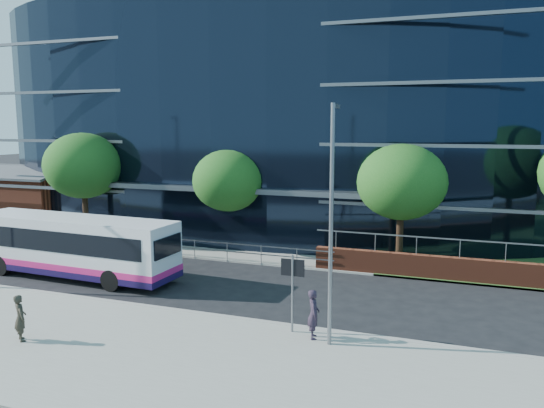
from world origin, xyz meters
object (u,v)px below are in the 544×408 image
at_px(tree_far_a, 83,166).
at_px(brick_pavilion, 30,196).
at_px(pedestrian_b, 20,318).
at_px(streetlight_east, 331,219).
at_px(city_bus, 74,246).
at_px(street_sign, 293,277).
at_px(tree_far_b, 229,181).
at_px(pedestrian, 314,314).
at_px(tree_far_c, 402,182).

bearing_deg(tree_far_a, brick_pavilion, 153.45).
distance_m(brick_pavilion, pedestrian_b, 26.19).
distance_m(tree_far_a, streetlight_east, 22.05).
bearing_deg(city_bus, street_sign, -12.79).
bearing_deg(tree_far_b, tree_far_a, -177.14).
distance_m(pedestrian, pedestrian_b, 10.01).
height_order(brick_pavilion, street_sign, brick_pavilion).
relative_size(streetlight_east, pedestrian, 4.64).
bearing_deg(tree_far_a, city_bus, -54.37).
bearing_deg(city_bus, streetlight_east, -13.48).
relative_size(tree_far_b, pedestrian_b, 3.75).
xyz_separation_m(street_sign, tree_far_c, (2.50, 10.59, 2.39)).
bearing_deg(tree_far_c, pedestrian, -98.57).
height_order(tree_far_b, pedestrian_b, tree_far_b).
height_order(tree_far_a, pedestrian_b, tree_far_a).
bearing_deg(tree_far_b, brick_pavilion, 168.12).
relative_size(street_sign, pedestrian_b, 1.73).
distance_m(streetlight_east, pedestrian, 3.50).
distance_m(street_sign, streetlight_east, 2.80).
bearing_deg(tree_far_c, streetlight_east, -95.11).
relative_size(tree_far_a, streetlight_east, 0.87).
relative_size(tree_far_a, tree_far_c, 1.07).
distance_m(street_sign, tree_far_a, 20.63).
distance_m(brick_pavilion, city_bus, 18.42).
relative_size(streetlight_east, pedestrian_b, 4.96).
xyz_separation_m(tree_far_a, pedestrian_b, (9.02, -14.49, -3.90)).
bearing_deg(pedestrian_b, street_sign, -121.83).
xyz_separation_m(tree_far_c, streetlight_east, (-1.00, -11.17, -0.10)).
height_order(street_sign, pedestrian, street_sign).
bearing_deg(city_bus, pedestrian_b, -59.73).
bearing_deg(city_bus, tree_far_b, 60.56).
relative_size(brick_pavilion, pedestrian_b, 5.33).
bearing_deg(pedestrian, tree_far_a, 41.21).
relative_size(city_bus, pedestrian, 6.46).
relative_size(tree_far_a, pedestrian_b, 4.32).
height_order(streetlight_east, pedestrian, streetlight_east).
relative_size(brick_pavilion, tree_far_b, 1.42).
xyz_separation_m(tree_far_b, tree_far_c, (10.00, -0.50, 0.33)).
height_order(city_bus, pedestrian_b, city_bus).
relative_size(brick_pavilion, city_bus, 0.77).
distance_m(brick_pavilion, street_sign, 30.49).
bearing_deg(pedestrian, city_bus, 56.41).
xyz_separation_m(brick_pavilion, tree_far_a, (9.00, -4.50, 2.92)).
bearing_deg(brick_pavilion, pedestrian_b, -46.49).
height_order(brick_pavilion, pedestrian_b, brick_pavilion).
bearing_deg(tree_far_c, brick_pavilion, 171.18).
xyz_separation_m(brick_pavilion, street_sign, (26.50, -15.09, 0.21)).
xyz_separation_m(streetlight_east, pedestrian_b, (-9.98, -3.31, -3.48)).
height_order(tree_far_b, pedestrian, tree_far_b).
relative_size(tree_far_a, pedestrian, 4.05).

